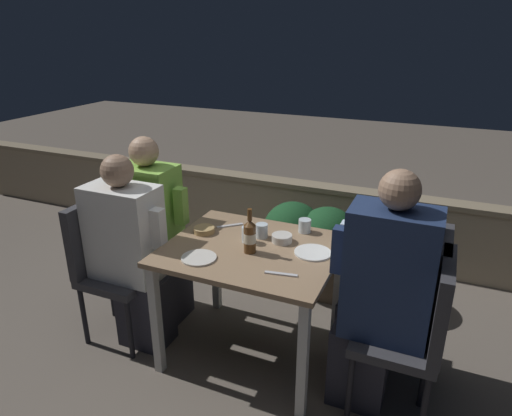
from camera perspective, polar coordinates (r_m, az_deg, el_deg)
name	(u,v)px	position (r m, az deg, el deg)	size (l,w,h in m)	color
ground_plane	(252,352)	(3.02, -0.49, -17.53)	(16.00, 16.00, 0.00)	#665B51
parapet_wall	(320,219)	(4.09, 8.06, -1.34)	(9.00, 0.18, 0.64)	gray
dining_table	(252,263)	(2.66, -0.53, -6.84)	(0.98, 0.82, 0.74)	#937556
planter_hedge	(326,246)	(3.47, 8.79, -4.74)	(0.99, 0.47, 0.68)	brown
chair_left_near	(107,257)	(3.05, -18.18, -5.88)	(0.42, 0.42, 0.92)	#333338
person_white_polo	(131,254)	(2.90, -15.33, -5.53)	(0.50, 0.26, 1.24)	#282833
chair_left_far	(132,237)	(3.28, -15.22, -3.50)	(0.42, 0.42, 0.92)	#333338
person_green_blouse	(155,230)	(3.13, -12.51, -2.66)	(0.47, 0.26, 1.27)	#282833
chair_right_near	(419,325)	(2.43, 19.68, -13.62)	(0.42, 0.42, 0.92)	#333338
person_navy_jumper	(380,296)	(2.38, 15.25, -10.62)	(0.49, 0.26, 1.33)	#282833
chair_right_far	(420,298)	(2.65, 19.77, -10.51)	(0.42, 0.42, 0.92)	#333338
person_blue_shirt	(382,283)	(2.63, 15.51, -9.00)	(0.51, 0.26, 1.20)	#282833
beer_bottle	(250,236)	(2.52, -0.78, -3.51)	(0.07, 0.07, 0.26)	brown
plate_0	(199,258)	(2.51, -7.16, -6.19)	(0.19, 0.19, 0.01)	silver
plate_1	(313,253)	(2.57, 7.11, -5.55)	(0.21, 0.21, 0.01)	white
bowl_0	(282,238)	(2.67, 3.26, -3.73)	(0.12, 0.12, 0.05)	beige
bowl_1	(204,229)	(2.81, -6.50, -2.68)	(0.13, 0.13, 0.03)	tan
glass_cup_0	(305,226)	(2.81, 6.11, -2.22)	(0.08, 0.08, 0.08)	silver
glass_cup_1	(262,231)	(2.72, 0.77, -2.86)	(0.07, 0.07, 0.09)	silver
glass_cup_2	(247,234)	(2.66, -1.11, -3.32)	(0.06, 0.06, 0.10)	silver
fork_0	(230,226)	(2.89, -3.28, -2.20)	(0.14, 0.13, 0.01)	silver
fork_1	(281,274)	(2.34, 3.14, -8.24)	(0.17, 0.05, 0.01)	silver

